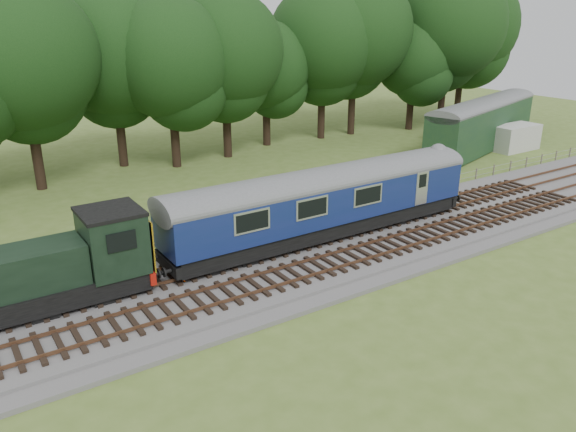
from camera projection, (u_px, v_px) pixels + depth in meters
ground at (344, 250)px, 29.57m from camera, size 120.00×120.00×0.00m
ballast at (344, 247)px, 29.51m from camera, size 70.00×7.00×0.35m
track_north at (328, 234)px, 30.52m from camera, size 67.20×2.40×0.21m
track_south at (364, 253)px, 28.17m from camera, size 67.20×2.40×0.21m
fence at (296, 224)px, 33.10m from camera, size 64.00×0.12×1.00m
tree_line at (178, 162)px, 46.81m from camera, size 70.00×8.00×18.00m
dmu_railcar at (324, 197)px, 29.61m from camera, size 18.05×2.86×3.88m
shunter_loco at (48, 271)px, 22.63m from camera, size 8.91×2.60×3.38m
worker at (186, 260)px, 25.17m from camera, size 0.77×0.57×1.95m
parked_coach at (483, 121)px, 50.31m from camera, size 17.52×7.99×4.45m
shed at (458, 130)px, 53.07m from camera, size 3.44×3.44×2.49m
caravan at (515, 138)px, 50.37m from camera, size 4.63×2.31×2.25m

